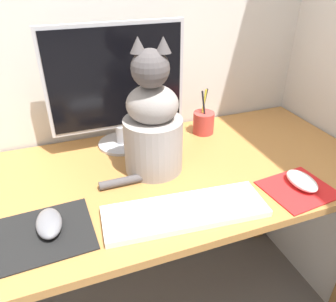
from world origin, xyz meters
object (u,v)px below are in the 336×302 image
cat (153,125)px  pen_cup (204,122)px  monitor (117,85)px  computer_mouse_left (49,223)px  keyboard (185,211)px  computer_mouse_right (302,181)px

cat → pen_cup: size_ratio=2.41×
monitor → cat: size_ratio=1.11×
computer_mouse_left → monitor: bearing=53.2°
keyboard → computer_mouse_left: (-0.34, 0.07, 0.01)m
monitor → computer_mouse_right: (0.44, -0.44, -0.21)m
computer_mouse_left → cat: cat is taller
computer_mouse_left → computer_mouse_right: bearing=-5.8°
keyboard → computer_mouse_right: size_ratio=3.96×
keyboard → pen_cup: size_ratio=2.60×
keyboard → computer_mouse_right: (0.37, -0.01, 0.01)m
monitor → pen_cup: (0.32, -0.01, -0.18)m
monitor → computer_mouse_left: size_ratio=4.13×
monitor → pen_cup: 0.37m
cat → pen_cup: cat is taller
keyboard → computer_mouse_left: bearing=174.5°
computer_mouse_left → keyboard: bearing=-10.8°
keyboard → computer_mouse_left: 0.35m
computer_mouse_right → pen_cup: size_ratio=0.66×
keyboard → pen_cup: pen_cup is taller
monitor → cat: 0.21m
computer_mouse_left → computer_mouse_right: size_ratio=0.99×
keyboard → pen_cup: bearing=64.0°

